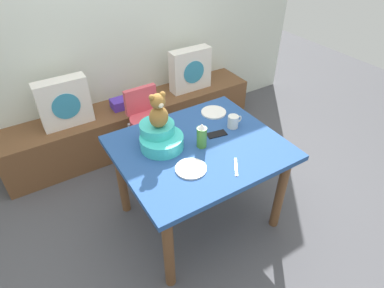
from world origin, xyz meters
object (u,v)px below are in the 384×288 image
object	(u,v)px
pillow_floral_left	(64,103)
ketchup_bottle	(202,136)
teddy_bear	(158,111)
cell_phone	(217,134)
highchair	(148,120)
dinner_plate_far	(191,169)
pillow_floral_right	(190,70)
dinner_plate_near	(214,112)
coffee_mug	(233,121)
book_stack	(122,103)
dining_table	(199,158)
infant_seat_teal	(160,137)

from	to	relation	value
pillow_floral_left	ketchup_bottle	bearing A→B (deg)	-62.16
teddy_bear	cell_phone	world-z (taller)	teddy_bear
highchair	dinner_plate_far	size ratio (longest dim) A/B	3.95
teddy_bear	cell_phone	distance (m)	0.50
pillow_floral_right	dinner_plate_near	world-z (taller)	pillow_floral_right
ketchup_bottle	coffee_mug	size ratio (longest dim) A/B	1.54
pillow_floral_left	pillow_floral_right	size ratio (longest dim) A/B	1.00
pillow_floral_right	teddy_bear	bearing A→B (deg)	-130.07
teddy_bear	coffee_mug	xyz separation A→B (m)	(0.57, -0.08, -0.23)
book_stack	coffee_mug	size ratio (longest dim) A/B	1.67
highchair	book_stack	bearing A→B (deg)	100.49
book_stack	dinner_plate_near	xyz separation A→B (m)	(0.44, -0.93, 0.24)
pillow_floral_right	dinner_plate_near	xyz separation A→B (m)	(-0.34, -0.91, 0.07)
coffee_mug	dinner_plate_near	distance (m)	0.24
highchair	coffee_mug	size ratio (longest dim) A/B	6.58
book_stack	dinner_plate_far	distance (m)	1.43
book_stack	cell_phone	world-z (taller)	cell_phone
dining_table	coffee_mug	bearing A→B (deg)	10.60
highchair	teddy_bear	distance (m)	0.84
dining_table	teddy_bear	size ratio (longest dim) A/B	4.53
pillow_floral_right	book_stack	size ratio (longest dim) A/B	2.20
teddy_bear	coffee_mug	size ratio (longest dim) A/B	2.08
coffee_mug	dinner_plate_far	xyz separation A→B (m)	(-0.52, -0.24, -0.04)
dinner_plate_near	cell_phone	world-z (taller)	dinner_plate_near
pillow_floral_left	dinner_plate_far	world-z (taller)	pillow_floral_left
pillow_floral_right	ketchup_bottle	size ratio (longest dim) A/B	2.38
dining_table	cell_phone	world-z (taller)	cell_phone
highchair	cell_phone	size ratio (longest dim) A/B	5.49
book_stack	dining_table	distance (m)	1.24
dining_table	pillow_floral_left	bearing A→B (deg)	117.67
pillow_floral_left	highchair	size ratio (longest dim) A/B	0.56
highchair	teddy_bear	size ratio (longest dim) A/B	3.16
infant_seat_teal	teddy_bear	bearing A→B (deg)	-90.00
book_stack	infant_seat_teal	world-z (taller)	infant_seat_teal
pillow_floral_right	dinner_plate_far	distance (m)	1.63
pillow_floral_left	dinner_plate_near	size ratio (longest dim) A/B	2.20
infant_seat_teal	cell_phone	world-z (taller)	infant_seat_teal
infant_seat_teal	coffee_mug	size ratio (longest dim) A/B	2.75
dinner_plate_far	teddy_bear	bearing A→B (deg)	98.21
infant_seat_teal	teddy_bear	xyz separation A→B (m)	(-0.00, -0.00, 0.21)
cell_phone	highchair	bearing A→B (deg)	25.52
coffee_mug	dinner_plate_near	bearing A→B (deg)	92.48
dining_table	infant_seat_teal	distance (m)	0.32
cell_phone	book_stack	bearing A→B (deg)	23.62
teddy_bear	dinner_plate_far	bearing A→B (deg)	-81.79
highchair	infant_seat_teal	xyz separation A→B (m)	(-0.20, -0.65, 0.29)
infant_seat_teal	dining_table	bearing A→B (deg)	-32.58
dining_table	teddy_bear	distance (m)	0.47
book_stack	dinner_plate_far	bearing A→B (deg)	-92.76
coffee_mug	pillow_floral_right	bearing A→B (deg)	74.04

